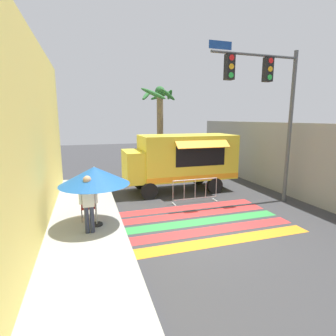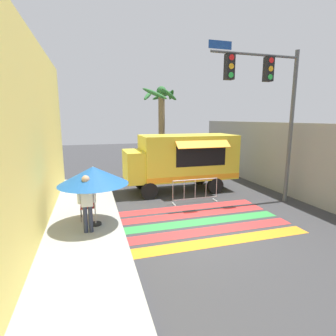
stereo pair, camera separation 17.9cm
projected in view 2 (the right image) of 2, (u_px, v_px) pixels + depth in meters
ground_plane at (200, 230)px, 8.50m from camera, size 60.00×60.00×0.00m
sidewalk_left at (45, 247)px, 7.18m from camera, size 4.40×16.00×0.17m
building_left_facade at (24, 140)px, 6.56m from camera, size 0.25×16.00×6.04m
concrete_wall_right at (282, 158)px, 12.56m from camera, size 0.20×16.00×3.37m
crosswalk_painted at (193, 223)px, 9.06m from camera, size 6.40×3.60×0.01m
food_truck at (180, 158)px, 12.78m from camera, size 5.37×2.56×2.76m
traffic_signal_pole at (268, 94)px, 10.23m from camera, size 3.91×0.29×6.28m
patio_umbrella at (93, 176)px, 8.16m from camera, size 2.17×2.17×1.92m
folding_chair at (88, 203)px, 8.95m from camera, size 0.48×0.48×0.87m
vendor_person at (87, 200)px, 7.74m from camera, size 0.53×0.23×1.76m
barricade_front at (195, 191)px, 11.16m from camera, size 2.03×0.44×1.03m
palm_tree at (161, 117)px, 16.30m from camera, size 2.27×2.52×5.49m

